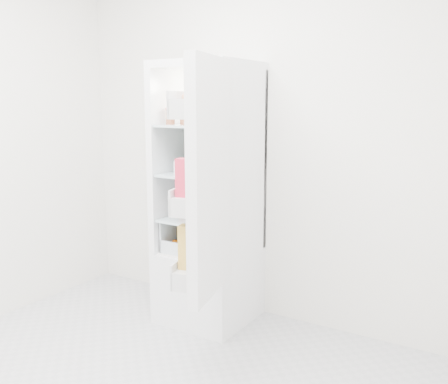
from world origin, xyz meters
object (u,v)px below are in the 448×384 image
Objects in this scene: red_cabbage at (217,203)px; mushroom_bowl at (189,209)px; refrigerator at (212,227)px; fridge_door at (206,184)px.

red_cabbage is 0.22m from mushroom_bowl.
red_cabbage is (0.04, 0.00, 0.17)m from refrigerator.
refrigerator is 1.38× the size of fridge_door.
mushroom_bowl is 0.11× the size of fridge_door.
refrigerator is at bearing 16.29° from fridge_door.
refrigerator reaches higher than mushroom_bowl.
mushroom_bowl is at bearing -164.74° from refrigerator.
refrigerator is at bearing 15.26° from mushroom_bowl.
mushroom_bowl is (-0.21, -0.05, -0.06)m from red_cabbage.
fridge_door is at bearing -47.08° from mushroom_bowl.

